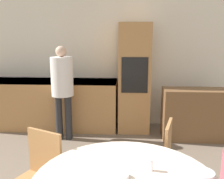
# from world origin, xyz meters

# --- Properties ---
(wall_back) EXTENTS (6.55, 0.05, 2.60)m
(wall_back) POSITION_xyz_m (0.00, 4.68, 1.30)
(wall_back) COLOR silver
(wall_back) RESTS_ON ground_plane
(kitchen_counter) EXTENTS (2.48, 0.60, 0.91)m
(kitchen_counter) POSITION_xyz_m (-1.18, 4.34, 0.47)
(kitchen_counter) COLOR #AD7A47
(kitchen_counter) RESTS_ON ground_plane
(oven_unit) EXTENTS (0.55, 0.59, 1.92)m
(oven_unit) POSITION_xyz_m (0.37, 4.35, 0.96)
(oven_unit) COLOR #AD7A47
(oven_unit) RESTS_ON ground_plane
(sideboard) EXTENTS (1.06, 0.45, 0.85)m
(sideboard) POSITION_xyz_m (1.38, 3.97, 0.42)
(sideboard) COLOR brown
(sideboard) RESTS_ON ground_plane
(chair_far_left) EXTENTS (0.53, 0.53, 0.86)m
(chair_far_left) POSITION_xyz_m (-0.54, 1.91, 0.48)
(chair_far_left) COLOR #AD7A47
(chair_far_left) RESTS_ON ground_plane
(chair_far_right) EXTENTS (0.49, 0.49, 0.86)m
(chair_far_right) POSITION_xyz_m (0.57, 2.29, 0.48)
(chair_far_right) COLOR #AD7A47
(chair_far_right) RESTS_ON ground_plane
(person_standing) EXTENTS (0.35, 0.35, 1.55)m
(person_standing) POSITION_xyz_m (-0.79, 3.82, 0.95)
(person_standing) COLOR #262628
(person_standing) RESTS_ON ground_plane
(bowl_centre) EXTENTS (0.15, 0.15, 0.04)m
(bowl_centre) POSITION_xyz_m (0.77, 1.52, 0.76)
(bowl_centre) COLOR silver
(bowl_centre) RESTS_ON dining_table
(bowl_far) EXTENTS (0.14, 0.14, 0.04)m
(bowl_far) POSITION_xyz_m (0.19, 1.46, 0.76)
(bowl_far) COLOR white
(bowl_far) RESTS_ON dining_table
(salt_shaker) EXTENTS (0.03, 0.03, 0.09)m
(salt_shaker) POSITION_xyz_m (0.42, 1.59, 0.78)
(salt_shaker) COLOR white
(salt_shaker) RESTS_ON dining_table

